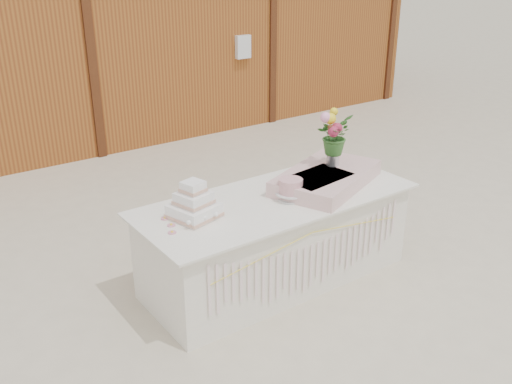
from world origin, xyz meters
The scene contains 9 objects.
ground centered at (0.00, 0.00, 0.00)m, with size 80.00×80.00×0.00m, color beige.
barn centered at (-0.01, 5.99, 1.68)m, with size 12.60×4.60×3.30m.
cake_table centered at (0.00, 0.00, 0.39)m, with size 2.40×1.00×0.77m.
wedding_cake centered at (-0.75, 0.08, 0.87)m, with size 0.40×0.40×0.30m.
pink_cake_stand centered at (0.07, -0.09, 0.87)m, with size 0.25×0.25×0.18m.
satin_runner centered at (0.52, -0.03, 0.84)m, with size 1.04×0.60×0.13m, color beige.
flower_vase centered at (0.66, 0.05, 0.98)m, with size 0.11×0.11×0.15m, color silver.
bouquet centered at (0.66, 0.05, 1.23)m, with size 0.31×0.27×0.35m, color #356B2B.
loose_flowers centered at (-0.97, 0.04, 0.78)m, with size 0.13×0.31×0.02m, color #D07F97, non-canonical shape.
Camera 1 is at (-2.68, -3.41, 2.66)m, focal length 40.00 mm.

